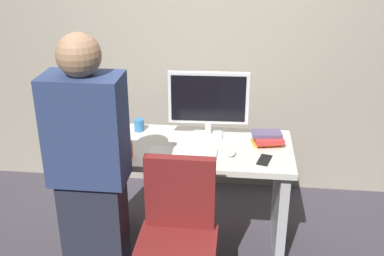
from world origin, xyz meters
TOP-DOWN VIEW (x-y plane):
  - ground_plane at (0.00, 0.00)m, footprint 9.00×9.00m
  - wall_back at (0.00, 0.88)m, footprint 6.40×0.10m
  - desk at (0.00, 0.00)m, footprint 1.31×0.64m
  - office_chair at (-0.01, -0.67)m, footprint 0.52×0.52m
  - person_at_desk at (-0.48, -0.67)m, footprint 0.40×0.24m
  - monitor at (0.09, 0.17)m, footprint 0.54×0.15m
  - keyboard at (-0.05, -0.13)m, footprint 0.43×0.13m
  - mouse at (0.25, -0.11)m, footprint 0.06×0.10m
  - cup_near_keyboard at (-0.40, -0.20)m, footprint 0.08×0.08m
  - cup_by_monitor at (-0.40, 0.20)m, footprint 0.07×0.07m
  - book_stack at (0.49, 0.08)m, footprint 0.22×0.19m
  - cell_phone at (0.46, -0.16)m, footprint 0.11×0.16m

SIDE VIEW (x-z plane):
  - ground_plane at x=0.00m, z-range 0.00..0.00m
  - office_chair at x=-0.01m, z-range -0.04..0.90m
  - desk at x=0.00m, z-range 0.13..0.89m
  - cell_phone at x=0.46m, z-range 0.75..0.76m
  - keyboard at x=-0.05m, z-range 0.75..0.77m
  - mouse at x=0.25m, z-range 0.75..0.79m
  - book_stack at x=0.49m, z-range 0.75..0.83m
  - cup_by_monitor at x=-0.40m, z-range 0.75..0.84m
  - cup_near_keyboard at x=-0.40m, z-range 0.75..0.85m
  - person_at_desk at x=-0.48m, z-range 0.02..1.66m
  - monitor at x=0.09m, z-range 0.78..1.24m
  - wall_back at x=0.00m, z-range 0.00..3.00m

